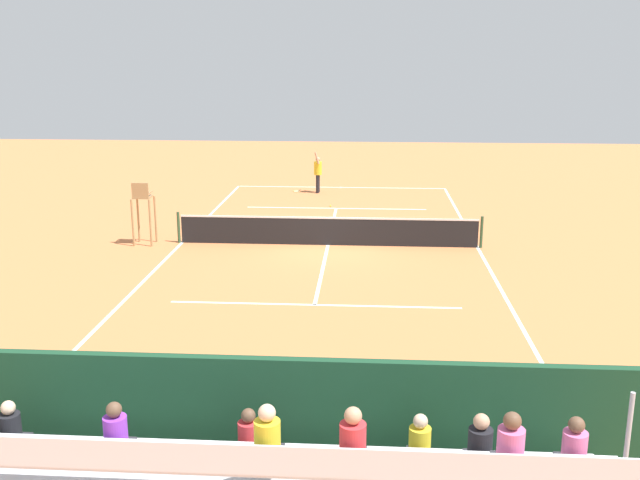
% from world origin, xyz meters
% --- Properties ---
extents(ground_plane, '(60.00, 60.00, 0.00)m').
position_xyz_m(ground_plane, '(0.00, 0.00, 0.00)').
color(ground_plane, '#D17542').
extents(court_line_markings, '(10.10, 22.20, 0.01)m').
position_xyz_m(court_line_markings, '(0.00, -0.04, 0.00)').
color(court_line_markings, white).
rests_on(court_line_markings, ground).
extents(tennis_net, '(10.30, 0.10, 1.07)m').
position_xyz_m(tennis_net, '(0.00, 0.00, 0.50)').
color(tennis_net, black).
rests_on(tennis_net, ground).
extents(backdrop_wall, '(18.00, 0.16, 2.00)m').
position_xyz_m(backdrop_wall, '(0.00, 14.00, 1.00)').
color(backdrop_wall, '#194228').
rests_on(backdrop_wall, ground).
extents(bleacher_stand, '(9.06, 2.40, 2.48)m').
position_xyz_m(bleacher_stand, '(-0.12, 15.36, 0.96)').
color(bleacher_stand, '#B2B2B7').
rests_on(bleacher_stand, ground).
extents(umpire_chair, '(0.67, 0.67, 2.14)m').
position_xyz_m(umpire_chair, '(6.20, 0.31, 1.31)').
color(umpire_chair, '#A88456').
rests_on(umpire_chair, ground).
extents(courtside_bench, '(1.80, 0.40, 0.93)m').
position_xyz_m(courtside_bench, '(-2.25, 13.27, 0.56)').
color(courtside_bench, '#9E754C').
rests_on(courtside_bench, ground).
extents(equipment_bag, '(0.90, 0.36, 0.36)m').
position_xyz_m(equipment_bag, '(-0.06, 13.40, 0.18)').
color(equipment_bag, '#B22D2D').
rests_on(equipment_bag, ground).
extents(tennis_player, '(0.40, 0.55, 1.93)m').
position_xyz_m(tennis_player, '(1.01, -9.55, 1.02)').
color(tennis_player, black).
rests_on(tennis_player, ground).
extents(tennis_racket, '(0.40, 0.58, 0.03)m').
position_xyz_m(tennis_racket, '(2.03, -9.79, 0.01)').
color(tennis_racket, black).
rests_on(tennis_racket, ground).
extents(tennis_ball_near, '(0.07, 0.07, 0.07)m').
position_xyz_m(tennis_ball_near, '(0.26, -6.42, 0.03)').
color(tennis_ball_near, '#CCDB33').
rests_on(tennis_ball_near, ground).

